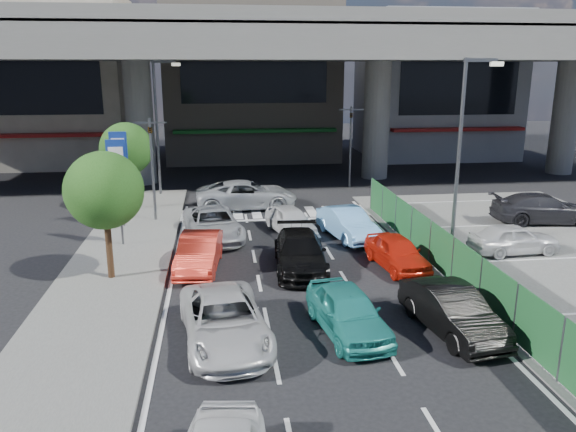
{
  "coord_description": "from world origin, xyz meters",
  "views": [
    {
      "loc": [
        -2.93,
        -16.13,
        7.68
      ],
      "look_at": [
        -0.21,
        5.66,
        1.79
      ],
      "focal_mm": 35.0,
      "sensor_mm": 36.0,
      "label": 1
    }
  ],
  "objects": [
    {
      "name": "ground",
      "position": [
        0.0,
        0.0,
        0.0
      ],
      "size": [
        120.0,
        120.0,
        0.0
      ],
      "primitive_type": "plane",
      "color": "black",
      "rests_on": "ground"
    },
    {
      "name": "sidewalk_left",
      "position": [
        -7.0,
        4.0,
        0.06
      ],
      "size": [
        4.0,
        30.0,
        0.12
      ],
      "primitive_type": "cube",
      "color": "#595956",
      "rests_on": "ground"
    },
    {
      "name": "fence_run",
      "position": [
        5.3,
        1.0,
        0.9
      ],
      "size": [
        0.16,
        22.0,
        1.8
      ],
      "primitive_type": null,
      "color": "#1E572B",
      "rests_on": "ground"
    },
    {
      "name": "expressway",
      "position": [
        0.0,
        22.0,
        8.76
      ],
      "size": [
        64.0,
        14.0,
        10.75
      ],
      "color": "slate",
      "rests_on": "ground"
    },
    {
      "name": "building_west",
      "position": [
        -16.0,
        31.97,
        6.49
      ],
      "size": [
        12.0,
        10.9,
        13.0
      ],
      "color": "gray",
      "rests_on": "ground"
    },
    {
      "name": "building_center",
      "position": [
        0.0,
        32.97,
        7.49
      ],
      "size": [
        14.0,
        10.9,
        15.0
      ],
      "color": "gray",
      "rests_on": "ground"
    },
    {
      "name": "building_east",
      "position": [
        16.0,
        31.97,
        5.99
      ],
      "size": [
        12.0,
        10.9,
        12.0
      ],
      "color": "gray",
      "rests_on": "ground"
    },
    {
      "name": "traffic_light_left",
      "position": [
        -6.2,
        12.0,
        3.94
      ],
      "size": [
        1.6,
        1.24,
        5.2
      ],
      "color": "#595B60",
      "rests_on": "ground"
    },
    {
      "name": "traffic_light_right",
      "position": [
        5.5,
        19.0,
        3.94
      ],
      "size": [
        1.6,
        1.24,
        5.2
      ],
      "color": "#595B60",
      "rests_on": "ground"
    },
    {
      "name": "street_lamp_right",
      "position": [
        7.17,
        6.0,
        4.77
      ],
      "size": [
        1.65,
        0.22,
        8.0
      ],
      "color": "#595B60",
      "rests_on": "ground"
    },
    {
      "name": "street_lamp_left",
      "position": [
        -6.33,
        18.0,
        4.77
      ],
      "size": [
        1.65,
        0.22,
        8.0
      ],
      "color": "#595B60",
      "rests_on": "ground"
    },
    {
      "name": "signboard_near",
      "position": [
        -7.2,
        7.99,
        3.06
      ],
      "size": [
        0.8,
        0.14,
        4.7
      ],
      "color": "#595B60",
      "rests_on": "ground"
    },
    {
      "name": "signboard_far",
      "position": [
        -7.6,
        10.99,
        3.06
      ],
      "size": [
        0.8,
        0.14,
        4.7
      ],
      "color": "#595B60",
      "rests_on": "ground"
    },
    {
      "name": "tree_near",
      "position": [
        -7.0,
        4.0,
        3.39
      ],
      "size": [
        2.8,
        2.8,
        4.8
      ],
      "color": "#382314",
      "rests_on": "ground"
    },
    {
      "name": "tree_far",
      "position": [
        -7.8,
        14.5,
        3.39
      ],
      "size": [
        2.8,
        2.8,
        4.8
      ],
      "color": "#382314",
      "rests_on": "ground"
    },
    {
      "name": "sedan_white_mid_left",
      "position": [
        -2.91,
        -1.41,
        0.68
      ],
      "size": [
        2.85,
        5.16,
        1.37
      ],
      "primitive_type": "imported",
      "rotation": [
        0.0,
        0.0,
        0.12
      ],
      "color": "silver",
      "rests_on": "ground"
    },
    {
      "name": "taxi_teal_mid",
      "position": [
        0.71,
        -1.25,
        0.69
      ],
      "size": [
        2.19,
        4.24,
        1.38
      ],
      "primitive_type": "imported",
      "rotation": [
        0.0,
        0.0,
        0.14
      ],
      "color": "teal",
      "rests_on": "ground"
    },
    {
      "name": "hatch_black_mid_right",
      "position": [
        3.78,
        -1.61,
        0.69
      ],
      "size": [
        2.09,
        4.36,
        1.38
      ],
      "primitive_type": "imported",
      "rotation": [
        0.0,
        0.0,
        0.15
      ],
      "color": "black",
      "rests_on": "ground"
    },
    {
      "name": "taxi_orange_left",
      "position": [
        -3.79,
        4.75,
        0.69
      ],
      "size": [
        1.9,
        4.32,
        1.38
      ],
      "primitive_type": "imported",
      "rotation": [
        0.0,
        0.0,
        -0.11
      ],
      "color": "red",
      "rests_on": "ground"
    },
    {
      "name": "sedan_black_mid",
      "position": [
        0.1,
        4.28,
        0.69
      ],
      "size": [
        2.27,
        4.88,
        1.38
      ],
      "primitive_type": "imported",
      "rotation": [
        0.0,
        0.0,
        -0.07
      ],
      "color": "black",
      "rests_on": "ground"
    },
    {
      "name": "taxi_orange_right",
      "position": [
        3.87,
        3.94,
        0.64
      ],
      "size": [
        1.99,
        3.92,
        1.28
      ],
      "primitive_type": "imported",
      "rotation": [
        0.0,
        0.0,
        0.13
      ],
      "color": "red",
      "rests_on": "ground"
    },
    {
      "name": "wagon_silver_front_left",
      "position": [
        -3.27,
        8.72,
        0.69
      ],
      "size": [
        3.09,
        5.28,
        1.38
      ],
      "primitive_type": "imported",
      "rotation": [
        0.0,
        0.0,
        0.17
      ],
      "color": "#AAADB1",
      "rests_on": "ground"
    },
    {
      "name": "sedan_white_front_mid",
      "position": [
        0.34,
        9.14,
        0.64
      ],
      "size": [
        2.41,
        4.02,
        1.28
      ],
      "primitive_type": "imported",
      "rotation": [
        0.0,
        0.0,
        0.25
      ],
      "color": "silver",
      "rests_on": "ground"
    },
    {
      "name": "kei_truck_front_right",
      "position": [
        2.85,
        8.07,
        0.69
      ],
      "size": [
        2.33,
        4.41,
        1.38
      ],
      "primitive_type": "imported",
      "rotation": [
        0.0,
        0.0,
        0.22
      ],
      "color": "#6CB5F8",
      "rests_on": "ground"
    },
    {
      "name": "crossing_wagon_silver",
      "position": [
        -1.45,
        14.23,
        0.77
      ],
      "size": [
        5.63,
        2.74,
        1.54
      ],
      "primitive_type": "imported",
      "rotation": [
        0.0,
        0.0,
        1.6
      ],
      "color": "#A9ADB1",
      "rests_on": "ground"
    },
    {
      "name": "parked_sedan_white",
      "position": [
        9.21,
        4.9,
        0.69
      ],
      "size": [
        3.81,
        1.72,
        1.27
      ],
      "primitive_type": "imported",
      "rotation": [
        0.0,
        0.0,
        1.63
      ],
      "color": "silver",
      "rests_on": "parking_lot"
    },
    {
      "name": "parked_sedan_dgrey",
      "position": [
        13.08,
        9.23,
        0.79
      ],
      "size": [
        5.22,
        2.58,
        1.46
      ],
      "primitive_type": "imported",
      "rotation": [
        0.0,
        0.0,
        1.46
      ],
      "color": "#27272B",
      "rests_on": "parking_lot"
    },
    {
      "name": "traffic_cone",
      "position": [
        5.6,
        3.56,
        0.37
      ],
      "size": [
        0.39,
        0.39,
        0.62
      ],
      "primitive_type": "cone",
      "rotation": [
        0.0,
        0.0,
        0.25
      ],
      "color": "#D5490B",
      "rests_on": "parking_lot"
    }
  ]
}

